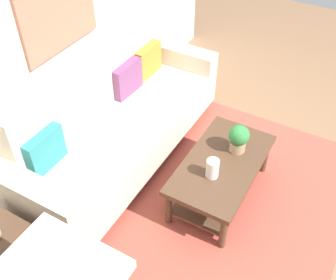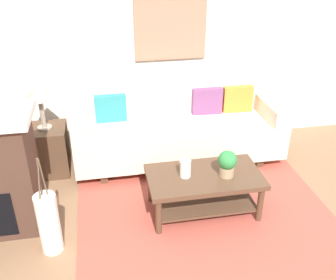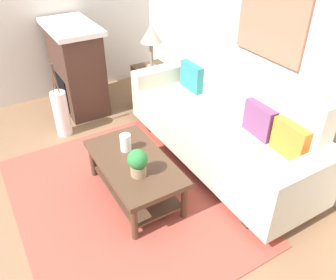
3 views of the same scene
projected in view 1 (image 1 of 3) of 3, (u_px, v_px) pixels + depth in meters
name	position (u px, v px, depth m)	size (l,w,h in m)	color
ground_plane	(284.00, 221.00, 3.48)	(9.13, 9.13, 0.00)	#8C6647
wall_back	(58.00, 18.00, 3.38)	(5.13, 0.10, 2.70)	silver
area_rug	(231.00, 199.00, 3.66)	(2.49, 1.96, 0.01)	#B24C3D
couch	(116.00, 124.00, 3.78)	(2.43, 0.84, 1.08)	beige
throw_pillow_teal	(44.00, 150.00, 3.16)	(0.36, 0.12, 0.32)	teal
throw_pillow_plum	(126.00, 79.00, 3.90)	(0.36, 0.12, 0.32)	#7A4270
throw_pillow_orange	(147.00, 60.00, 4.15)	(0.36, 0.12, 0.32)	orange
coffee_table	(221.00, 171.00, 3.49)	(1.10, 0.60, 0.43)	#513826
tabletop_vase	(213.00, 168.00, 3.24)	(0.11, 0.11, 0.17)	white
potted_plant_tabletop	(239.00, 138.00, 3.42)	(0.18, 0.18, 0.26)	tan
side_table	(1.00, 259.00, 2.89)	(0.44, 0.44, 0.56)	#513826
framed_painting	(57.00, 1.00, 3.21)	(0.86, 0.03, 0.82)	#B77056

